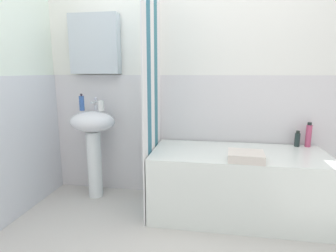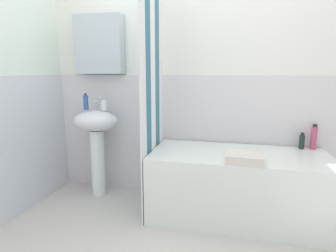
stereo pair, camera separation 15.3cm
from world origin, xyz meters
TOP-DOWN VIEW (x-y plane):
  - wall_back_tiled at (-0.06, 1.26)m, footprint 3.60×0.18m
  - sink at (-1.05, 1.03)m, footprint 0.44×0.34m
  - faucet at (-1.05, 1.11)m, footprint 0.03×0.12m
  - soap_dispenser at (-1.17, 1.06)m, footprint 0.05×0.05m
  - toothbrush_cup at (-0.97, 1.06)m, footprint 0.06×0.06m
  - bathtub at (0.31, 0.89)m, footprint 1.46×0.67m
  - shower_curtain at (-0.43, 0.89)m, footprint 0.01×0.67m
  - body_wash_bottle at (0.94, 1.17)m, footprint 0.05×0.05m
  - shampoo_bottle at (0.85, 1.16)m, footprint 0.05×0.05m
  - towel_folded at (0.35, 0.67)m, footprint 0.28×0.24m

SIDE VIEW (x-z plane):
  - bathtub at x=0.31m, z-range 0.00..0.57m
  - towel_folded at x=0.35m, z-range 0.57..0.63m
  - sink at x=-1.05m, z-range 0.20..1.06m
  - shampoo_bottle at x=0.85m, z-range 0.56..0.70m
  - body_wash_bottle at x=0.94m, z-range 0.56..0.78m
  - toothbrush_cup at x=-0.97m, z-range 0.86..0.96m
  - faucet at x=-1.05m, z-range 0.86..0.98m
  - soap_dispenser at x=-1.17m, z-range 0.85..1.02m
  - shower_curtain at x=-0.43m, z-range 0.00..2.00m
  - wall_back_tiled at x=-0.06m, z-range -0.06..2.34m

